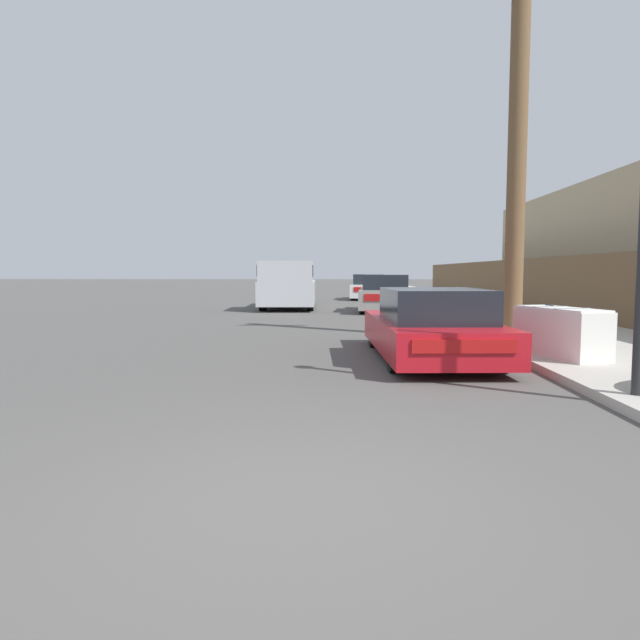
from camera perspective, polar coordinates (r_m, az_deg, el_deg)
The scene contains 9 objects.
ground_plane at distance 3.79m, azimuth -2.36°, elevation -17.96°, with size 220.00×220.00×0.00m, color #4F4C49.
sidewalk_curb at distance 27.49m, azimuth 12.24°, elevation 1.79°, with size 4.20×63.00×0.12m, color #ADA89E.
discarded_fridge at distance 9.88m, azimuth 22.92°, elevation -1.11°, with size 1.07×1.79×0.80m.
parked_sports_car_red at distance 9.75m, azimuth 10.99°, elevation -0.67°, with size 1.96×4.60×1.19m.
car_parked_mid at distance 21.27m, azimuth 6.51°, elevation 2.57°, with size 2.14×4.29×1.36m.
car_parked_far at distance 30.55m, azimuth 4.94°, elevation 3.24°, with size 2.17×4.23×1.34m.
pickup_truck at distance 22.62m, azimuth -3.21°, elevation 3.48°, with size 2.27×5.64×1.87m.
utility_pole at distance 12.87m, azimuth 19.13°, elevation 16.15°, with size 1.80×0.38×7.72m.
wooden_fence at distance 22.79m, azimuth 19.57°, elevation 3.48°, with size 0.08×39.64×1.84m, color brown.
Camera 1 is at (0.25, -3.48, 1.47)m, focal length 32.00 mm.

